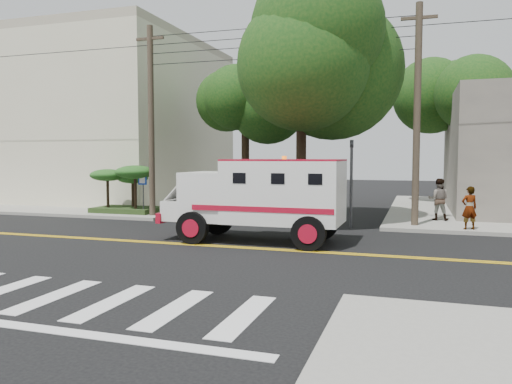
% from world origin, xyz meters
% --- Properties ---
extents(ground, '(100.00, 100.00, 0.00)m').
position_xyz_m(ground, '(0.00, 0.00, 0.00)').
color(ground, black).
rests_on(ground, ground).
extents(sidewalk_nw, '(17.00, 17.00, 0.15)m').
position_xyz_m(sidewalk_nw, '(-13.50, 13.50, 0.07)').
color(sidewalk_nw, gray).
rests_on(sidewalk_nw, ground).
extents(building_left, '(16.00, 14.00, 10.00)m').
position_xyz_m(building_left, '(-15.50, 15.00, 5.15)').
color(building_left, beige).
rests_on(building_left, sidewalk_nw).
extents(utility_pole_left, '(0.28, 0.28, 9.00)m').
position_xyz_m(utility_pole_left, '(-5.60, 6.00, 4.50)').
color(utility_pole_left, '#382D23').
rests_on(utility_pole_left, ground).
extents(utility_pole_right, '(0.28, 0.28, 9.00)m').
position_xyz_m(utility_pole_right, '(6.30, 6.20, 4.50)').
color(utility_pole_right, '#382D23').
rests_on(utility_pole_right, ground).
extents(tree_main, '(6.08, 5.70, 9.85)m').
position_xyz_m(tree_main, '(1.94, 6.21, 7.20)').
color(tree_main, black).
rests_on(tree_main, ground).
extents(tree_left, '(4.48, 4.20, 7.70)m').
position_xyz_m(tree_left, '(-2.68, 11.79, 5.73)').
color(tree_left, black).
rests_on(tree_left, ground).
extents(tree_right, '(4.80, 4.50, 8.20)m').
position_xyz_m(tree_right, '(8.84, 15.77, 6.09)').
color(tree_right, black).
rests_on(tree_right, ground).
extents(traffic_signal, '(0.15, 0.18, 3.60)m').
position_xyz_m(traffic_signal, '(3.80, 5.60, 2.23)').
color(traffic_signal, '#3F3F42').
rests_on(traffic_signal, ground).
extents(accessibility_sign, '(0.45, 0.10, 2.02)m').
position_xyz_m(accessibility_sign, '(-6.20, 6.17, 1.37)').
color(accessibility_sign, '#3F3F42').
rests_on(accessibility_sign, ground).
extents(palm_planter, '(3.52, 2.63, 2.36)m').
position_xyz_m(palm_planter, '(-7.44, 6.62, 1.65)').
color(palm_planter, '#1E3314').
rests_on(palm_planter, sidewalk_nw).
extents(armored_truck, '(6.24, 2.56, 2.83)m').
position_xyz_m(armored_truck, '(1.31, 1.27, 1.61)').
color(armored_truck, white).
rests_on(armored_truck, ground).
extents(pedestrian_a, '(0.70, 0.59, 1.65)m').
position_xyz_m(pedestrian_a, '(8.27, 5.50, 0.97)').
color(pedestrian_a, gray).
rests_on(pedestrian_a, sidewalk_ne).
extents(pedestrian_b, '(0.93, 0.75, 1.83)m').
position_xyz_m(pedestrian_b, '(7.27, 8.13, 1.06)').
color(pedestrian_b, gray).
rests_on(pedestrian_b, sidewalk_ne).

